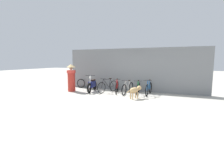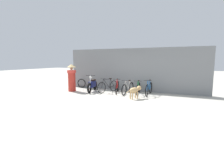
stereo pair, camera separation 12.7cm
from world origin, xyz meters
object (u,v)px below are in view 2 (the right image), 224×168
object	(u,v)px
bicycle_0	(108,86)
person_in_robes	(72,77)
bicycle_4	(149,89)
stray_dog	(135,90)
bicycle_3	(138,88)
motorcycle	(92,85)
bicycle_1	(117,87)
bicycle_2	(128,88)
spare_tire_left	(82,83)

from	to	relation	value
bicycle_0	person_in_robes	xyz separation A→B (m)	(-2.29, -0.57, 0.54)
bicycle_4	stray_dog	bearing A→B (deg)	-18.70
bicycle_3	motorcycle	xyz separation A→B (m)	(-2.91, -0.34, 0.08)
bicycle_1	bicycle_2	xyz separation A→B (m)	(0.68, 0.03, -0.03)
motorcycle	bicycle_1	bearing A→B (deg)	82.12
person_in_robes	bicycle_1	bearing A→B (deg)	-128.23
bicycle_3	bicycle_4	size ratio (longest dim) A/B	0.94
bicycle_1	bicycle_2	bearing A→B (deg)	76.20
stray_dog	spare_tire_left	bearing A→B (deg)	95.81
bicycle_1	bicycle_3	size ratio (longest dim) A/B	0.98
bicycle_4	motorcycle	xyz separation A→B (m)	(-3.53, -0.34, 0.06)
bicycle_1	bicycle_4	distance (m)	1.89
bicycle_3	motorcycle	distance (m)	2.93
bicycle_3	spare_tire_left	bearing A→B (deg)	-108.55
bicycle_2	motorcycle	bearing A→B (deg)	-80.94
stray_dog	spare_tire_left	size ratio (longest dim) A/B	1.47
bicycle_2	person_in_robes	distance (m)	3.67
motorcycle	bicycle_0	bearing A→B (deg)	83.97
bicycle_2	stray_dog	distance (m)	1.38
bicycle_1	spare_tire_left	bearing A→B (deg)	-122.11
bicycle_2	stray_dog	bearing A→B (deg)	39.33
bicycle_4	stray_dog	size ratio (longest dim) A/B	1.83
bicycle_0	spare_tire_left	bearing A→B (deg)	-92.10
bicycle_2	bicycle_4	bearing A→B (deg)	102.86
bicycle_3	bicycle_4	xyz separation A→B (m)	(0.62, -0.00, 0.02)
bicycle_2	spare_tire_left	size ratio (longest dim) A/B	2.67
bicycle_0	motorcycle	bearing A→B (deg)	-65.19
bicycle_0	person_in_robes	bearing A→B (deg)	-58.16
bicycle_4	bicycle_2	bearing A→B (deg)	-82.44
stray_dog	person_in_robes	distance (m)	4.41
motorcycle	stray_dog	world-z (taller)	motorcycle
bicycle_1	bicycle_3	distance (m)	1.28
stray_dog	spare_tire_left	xyz separation A→B (m)	(-4.63, 2.02, -0.13)
bicycle_1	stray_dog	distance (m)	1.83
stray_dog	person_in_robes	bearing A→B (deg)	112.58
person_in_robes	spare_tire_left	world-z (taller)	person_in_robes
spare_tire_left	bicycle_4	bearing A→B (deg)	-8.09
bicycle_0	motorcycle	xyz separation A→B (m)	(-1.04, -0.13, 0.05)
bicycle_2	stray_dog	world-z (taller)	bicycle_2
bicycle_0	bicycle_2	distance (m)	1.29
spare_tire_left	stray_dog	bearing A→B (deg)	-23.58
bicycle_0	motorcycle	size ratio (longest dim) A/B	0.94
bicycle_0	stray_dog	size ratio (longest dim) A/B	1.82
person_in_robes	spare_tire_left	distance (m)	1.64
bicycle_4	motorcycle	distance (m)	3.55
bicycle_1	bicycle_2	size ratio (longest dim) A/B	0.93
bicycle_2	person_in_robes	xyz separation A→B (m)	(-3.58, -0.61, 0.57)
bicycle_2	bicycle_4	size ratio (longest dim) A/B	0.99
bicycle_4	motorcycle	bearing A→B (deg)	-84.93
bicycle_1	person_in_robes	world-z (taller)	person_in_robes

